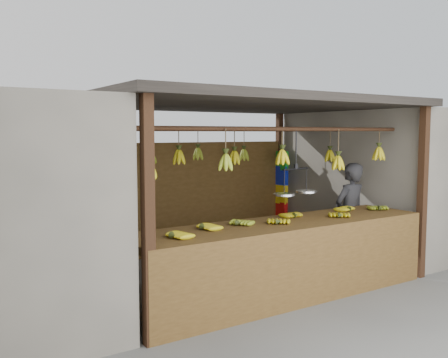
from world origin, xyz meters
TOP-DOWN VIEW (x-y plane):
  - ground at (0.00, 0.00)m, footprint 80.00×80.00m
  - stall at (0.00, 0.33)m, footprint 4.30×3.30m
  - neighbor_right at (3.60, 0.00)m, footprint 3.00×3.00m
  - counter at (-0.07, -1.24)m, footprint 3.91×0.89m
  - hanging_bananas at (-0.01, -0.01)m, footprint 3.63×2.23m
  - balance_scale at (0.19, -1.00)m, footprint 0.68×0.34m
  - vendor at (1.60, -0.60)m, footprint 0.57×0.40m
  - bag_bundles at (1.94, 1.35)m, footprint 0.08×0.26m

SIDE VIEW (x-z plane):
  - ground at x=0.00m, z-range 0.00..0.00m
  - counter at x=-0.07m, z-range 0.24..1.20m
  - vendor at x=1.60m, z-range 0.00..1.52m
  - bag_bundles at x=1.94m, z-range 0.37..1.63m
  - neighbor_right at x=3.60m, z-range 0.00..2.30m
  - balance_scale at x=0.19m, z-range 0.87..1.66m
  - hanging_bananas at x=-0.01m, z-range 1.42..1.81m
  - stall at x=0.00m, z-range 0.77..3.17m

